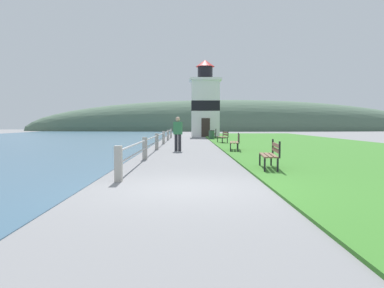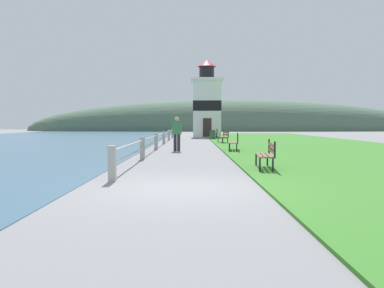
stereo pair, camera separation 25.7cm
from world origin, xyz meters
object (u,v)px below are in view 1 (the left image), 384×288
Objects in this scene: park_bench_near at (271,153)px; park_bench_by_lighthouse at (214,133)px; park_bench_far at (224,136)px; trash_bin at (212,135)px; lighthouse at (205,104)px; park_bench_midway at (236,141)px; person_strolling at (178,133)px.

park_bench_by_lighthouse is at bearing -83.90° from park_bench_near.
park_bench_far is 6.29m from trash_bin.
park_bench_far is 14.50m from lighthouse.
park_bench_near is 7.92m from park_bench_midway.
park_bench_midway is 1.12× the size of park_bench_by_lighthouse.
park_bench_by_lighthouse is 2.07m from trash_bin.
park_bench_far is at bearing -85.66° from trash_bin.
park_bench_midway is at bearing 82.65° from park_bench_far.
park_bench_midway is (-0.09, 7.92, 0.00)m from park_bench_near.
trash_bin is (-0.48, 21.82, -0.11)m from park_bench_near.
lighthouse is (-0.62, 21.78, 3.05)m from park_bench_midway.
lighthouse is 21.91m from person_strolling.
lighthouse reaches higher than park_bench_by_lighthouse.
person_strolling is at bearing 60.61° from park_bench_far.
person_strolling is 13.99m from trash_bin.
lighthouse reaches higher than park_bench_midway.
park_bench_by_lighthouse is at bearing -83.45° from park_bench_midway.
park_bench_midway is at bearing 95.11° from park_bench_by_lighthouse.
lighthouse is (-0.70, 14.16, 3.05)m from park_bench_far.
lighthouse is at bearing -93.92° from park_bench_far.
park_bench_near is at bearing -88.63° from lighthouse.
park_bench_far reaches higher than trash_bin.
trash_bin is at bearing -92.42° from park_bench_far.
park_bench_near reaches higher than trash_bin.
person_strolling is at bearing -63.05° from park_bench_near.
lighthouse reaches higher than park_bench_far.
park_bench_midway is 22.00m from lighthouse.
park_bench_midway reaches higher than trash_bin.
lighthouse is at bearing -82.76° from park_bench_near.
park_bench_far is 8.31m from park_bench_by_lighthouse.
trash_bin is at bearing 3.45° from person_strolling.
person_strolling is 2.14× the size of trash_bin.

